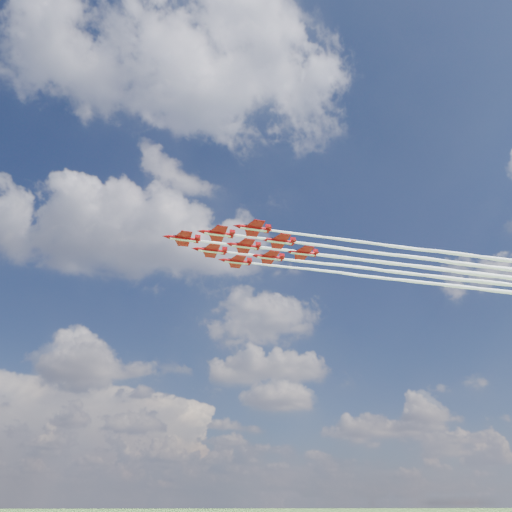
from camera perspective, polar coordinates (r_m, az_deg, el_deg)
The scene contains 9 objects.
jet_lead at distance 182.60m, azimuth 13.67°, elevation -0.63°, with size 145.40×24.35×3.07m.
jet_row2_port at distance 182.72m, azimuth 17.40°, elevation -0.16°, with size 145.40×24.35×3.07m.
jet_row2_starb at distance 192.23m, azimuth 15.56°, elevation -1.74°, with size 145.40×24.35×3.07m.
jet_row3_port at distance 183.62m, azimuth 21.11°, elevation 0.32°, with size 145.40×24.35×3.07m.
jet_row3_centre at distance 192.69m, azimuth 19.10°, elevation -1.28°, with size 145.40×24.35×3.07m.
jet_row3_starb at distance 202.11m, azimuth 17.27°, elevation -2.73°, with size 145.40×24.35×3.07m.
jet_row4_port at distance 193.90m, azimuth 22.61°, elevation -0.82°, with size 145.40×24.35×3.07m.
jet_row4_starb at distance 202.88m, azimuth 20.63°, elevation -2.29°, with size 145.40×24.35×3.07m.
jet_tail at distance 204.36m, azimuth 23.95°, elevation -1.85°, with size 145.40×24.35×3.07m.
Camera 1 is at (-11.92, -151.87, 4.00)m, focal length 35.00 mm.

